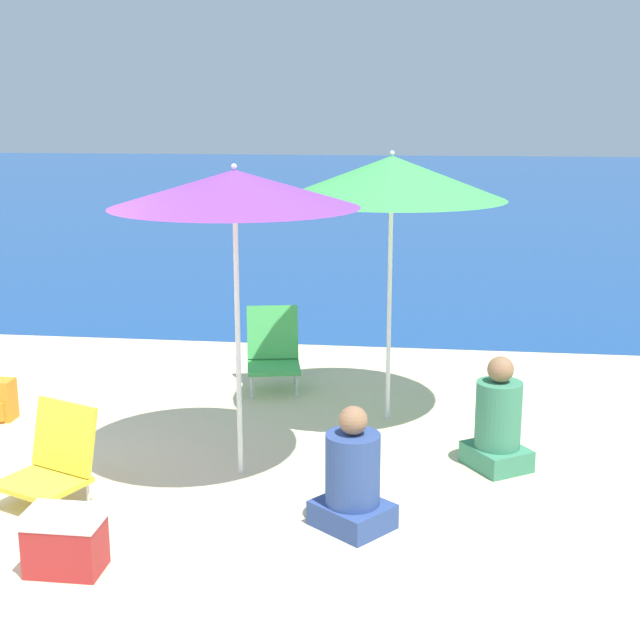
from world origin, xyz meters
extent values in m
cube|color=#19478C|center=(0.00, 24.62, 0.00)|extent=(60.00, 40.00, 0.01)
cylinder|color=white|center=(3.00, 2.33, 0.93)|extent=(0.04, 0.04, 1.86)
cone|color=#47B756|center=(3.00, 2.33, 2.03)|extent=(1.85, 1.85, 0.35)
sphere|color=white|center=(3.00, 2.33, 2.22)|extent=(0.04, 0.04, 0.04)
cylinder|color=white|center=(2.01, 1.01, 0.96)|extent=(0.04, 0.04, 1.92)
cone|color=purple|center=(2.01, 1.01, 2.05)|extent=(1.71, 1.71, 0.25)
sphere|color=white|center=(2.01, 1.01, 2.19)|extent=(0.04, 0.04, 0.04)
cylinder|color=silver|center=(1.75, 2.69, 0.11)|extent=(0.02, 0.02, 0.21)
cylinder|color=silver|center=(2.15, 2.78, 0.11)|extent=(0.02, 0.02, 0.21)
cylinder|color=silver|center=(1.66, 3.11, 0.11)|extent=(0.02, 0.02, 0.21)
cylinder|color=silver|center=(2.06, 3.20, 0.11)|extent=(0.02, 0.02, 0.21)
cube|color=#47B756|center=(1.91, 2.95, 0.23)|extent=(0.58, 0.59, 0.04)
cube|color=#47B756|center=(1.86, 3.19, 0.50)|extent=(0.51, 0.26, 0.49)
cylinder|color=silver|center=(0.96, 0.06, 0.07)|extent=(0.02, 0.02, 0.15)
cylinder|color=silver|center=(0.70, 0.57, 0.07)|extent=(0.02, 0.02, 0.15)
cylinder|color=silver|center=(1.10, 0.40, 0.07)|extent=(0.02, 0.02, 0.15)
cube|color=yellow|center=(0.83, 0.32, 0.16)|extent=(0.65, 0.60, 0.04)
cube|color=yellow|center=(0.91, 0.52, 0.42)|extent=(0.53, 0.33, 0.47)
cube|color=#334C8C|center=(2.89, 0.28, 0.08)|extent=(0.59, 0.57, 0.16)
cylinder|color=#334C8C|center=(2.89, 0.28, 0.39)|extent=(0.34, 0.34, 0.46)
sphere|color=#9E704C|center=(2.89, 0.28, 0.71)|extent=(0.18, 0.18, 0.18)
cube|color=#3F8C66|center=(3.85, 1.37, 0.08)|extent=(0.55, 0.56, 0.16)
cylinder|color=#3F8C66|center=(3.85, 1.37, 0.41)|extent=(0.33, 0.33, 0.49)
sphere|color=#9E704C|center=(3.85, 1.37, 0.75)|extent=(0.19, 0.19, 0.19)
cube|color=#B72828|center=(1.32, -0.48, 0.15)|extent=(0.42, 0.27, 0.30)
cube|color=white|center=(1.32, -0.48, 0.33)|extent=(0.43, 0.28, 0.07)
camera|label=1|loc=(3.35, -4.87, 2.58)|focal=50.00mm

